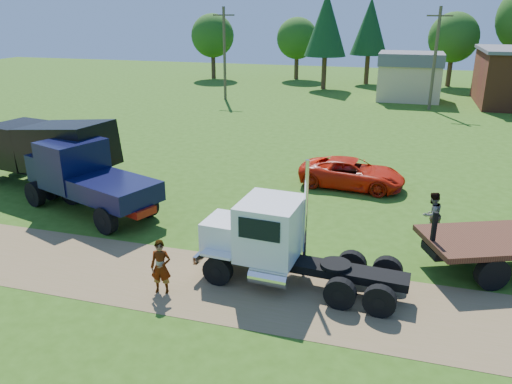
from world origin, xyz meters
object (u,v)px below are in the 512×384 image
(black_dump_truck, at_px, (46,150))
(orange_pickup, at_px, (352,173))
(white_semi_tractor, at_px, (272,241))
(spectator_a, at_px, (161,267))
(navy_truck, at_px, (84,176))

(black_dump_truck, distance_m, orange_pickup, 15.63)
(white_semi_tractor, bearing_deg, black_dump_truck, 160.78)
(white_semi_tractor, xyz_separation_m, spectator_a, (-3.21, -1.84, -0.52))
(spectator_a, bearing_deg, white_semi_tractor, 19.54)
(spectator_a, bearing_deg, black_dump_truck, 132.85)
(navy_truck, bearing_deg, black_dump_truck, 170.00)
(orange_pickup, xyz_separation_m, spectator_a, (-4.76, -12.17, 0.17))
(navy_truck, bearing_deg, spectator_a, -20.08)
(navy_truck, bearing_deg, white_semi_tractor, -0.58)
(black_dump_truck, bearing_deg, orange_pickup, 27.48)
(black_dump_truck, distance_m, navy_truck, 4.16)
(navy_truck, height_order, spectator_a, navy_truck)
(black_dump_truck, relative_size, spectator_a, 4.78)
(white_semi_tractor, height_order, navy_truck, white_semi_tractor)
(navy_truck, distance_m, orange_pickup, 13.15)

